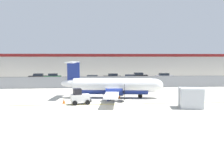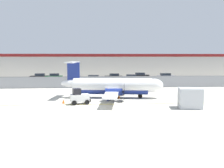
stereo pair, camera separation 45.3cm
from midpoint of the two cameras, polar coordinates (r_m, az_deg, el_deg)
ground_plane at (r=29.62m, az=-0.69°, el=-4.63°), size 140.00×140.00×0.01m
perimeter_fence at (r=45.30m, az=-1.82°, el=0.53°), size 98.00×0.10×2.10m
parking_lot_strip at (r=56.84m, az=-2.24°, el=0.60°), size 98.00×17.00×0.12m
background_building at (r=75.10m, az=-2.66°, el=4.39°), size 91.00×8.10×6.50m
commuter_airplane at (r=34.00m, az=0.91°, el=-0.51°), size 14.06×16.08×4.92m
baggage_tug at (r=29.76m, az=-7.06°, el=-2.97°), size 2.53×1.84×1.88m
ground_crew_worker at (r=31.56m, az=-0.49°, el=-2.22°), size 0.55×0.40×1.70m
cargo_container at (r=28.64m, az=17.86°, el=-3.08°), size 2.69×2.36×2.20m
traffic_cone_near_left at (r=33.70m, az=1.98°, el=-2.79°), size 0.36×0.36×0.64m
traffic_cone_near_right at (r=35.30m, az=7.02°, el=-2.42°), size 0.36×0.36×0.64m
traffic_cone_far_left at (r=30.65m, az=-10.63°, el=-3.79°), size 0.36×0.36×0.64m
parked_car_0 at (r=62.00m, az=-16.04°, el=1.60°), size 4.29×2.20×1.58m
parked_car_1 at (r=61.19m, az=-12.91°, el=1.63°), size 4.36×2.37×1.58m
parked_car_2 at (r=51.86m, az=-8.19°, el=0.94°), size 4.37×2.38×1.58m
parked_car_3 at (r=54.21m, az=-3.87°, el=1.21°), size 4.36×2.37×1.58m
parked_car_4 at (r=59.25m, az=0.62°, el=1.64°), size 4.25×2.09×1.58m
parked_car_5 at (r=56.32m, az=4.52°, el=1.39°), size 4.35×2.32×1.58m
parked_car_6 at (r=63.12m, az=6.71°, el=1.88°), size 4.20×2.01×1.58m
parked_car_7 at (r=62.07m, az=12.43°, el=1.70°), size 4.29×2.18×1.58m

